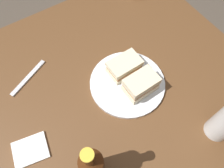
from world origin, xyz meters
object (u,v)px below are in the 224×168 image
sandwich_half_right (124,66)px  fork (28,78)px  plate (127,83)px  sandwich_half_left (141,84)px  cider_bottle (93,166)px  napkin (30,150)px

sandwich_half_right → fork: 0.37m
plate → sandwich_half_left: bearing=114.0°
cider_bottle → napkin: (0.14, -0.17, -0.10)m
plate → napkin: plate is taller
napkin → fork: (-0.10, -0.26, -0.00)m
sandwich_half_left → sandwich_half_right: bearing=-88.2°
plate → sandwich_half_left: 0.07m
sandwich_half_left → fork: 0.43m
sandwich_half_left → cider_bottle: cider_bottle is taller
plate → fork: plate is taller
sandwich_half_right → napkin: size_ratio=1.11×
plate → napkin: (0.41, 0.03, -0.00)m
plate → fork: size_ratio=1.57×
plate → napkin: 0.41m
plate → cider_bottle: size_ratio=1.07×
napkin → fork: napkin is taller
sandwich_half_left → napkin: size_ratio=1.07×
sandwich_half_left → fork: size_ratio=0.66×
plate → cider_bottle: cider_bottle is taller
sandwich_half_right → napkin: (0.42, 0.08, -0.04)m
sandwich_half_left → plate: bearing=-66.0°
sandwich_half_left → fork: bearing=-40.2°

